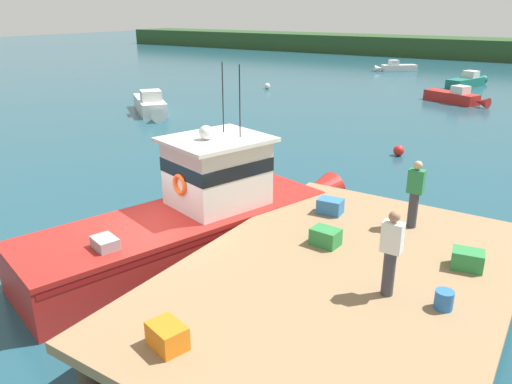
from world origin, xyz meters
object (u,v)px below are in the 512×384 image
(main_fishing_boat, at_px, (198,217))
(deckhand_further_back, at_px, (391,252))
(crate_single_by_cleat, at_px, (325,237))
(moored_boat_far_left, at_px, (151,105))
(crate_single_far, at_px, (467,260))
(deckhand_by_the_boat, at_px, (415,193))
(moored_boat_outer_mooring, at_px, (396,67))
(crate_stack_near_edge, at_px, (330,206))
(mooring_buoy_outer, at_px, (267,86))
(bait_bucket, at_px, (444,300))
(moored_boat_off_the_point, at_px, (468,81))
(moored_boat_near_channel, at_px, (455,97))
(crate_stack_mid_dock, at_px, (167,336))
(mooring_buoy_channel_marker, at_px, (399,150))

(main_fishing_boat, relative_size, deckhand_further_back, 6.08)
(crate_single_by_cleat, relative_size, moored_boat_far_left, 0.12)
(crate_single_far, relative_size, deckhand_by_the_boat, 0.37)
(moored_boat_outer_mooring, bearing_deg, crate_stack_near_edge, -74.27)
(moored_boat_far_left, xyz_separation_m, mooring_buoy_outer, (0.90, 12.07, -0.27))
(bait_bucket, bearing_deg, crate_single_by_cleat, 157.71)
(moored_boat_off_the_point, relative_size, mooring_buoy_outer, 11.10)
(moored_boat_near_channel, height_order, moored_boat_far_left, moored_boat_far_left)
(deckhand_by_the_boat, bearing_deg, moored_boat_far_left, 150.28)
(crate_stack_mid_dock, bearing_deg, mooring_buoy_outer, 119.04)
(crate_single_far, height_order, deckhand_further_back, deckhand_further_back)
(main_fishing_boat, relative_size, mooring_buoy_outer, 22.06)
(moored_boat_off_the_point, bearing_deg, main_fishing_boat, -89.78)
(bait_bucket, distance_m, mooring_buoy_outer, 32.64)
(crate_stack_mid_dock, bearing_deg, main_fishing_boat, 124.32)
(bait_bucket, bearing_deg, mooring_buoy_outer, 126.99)
(bait_bucket, xyz_separation_m, deckhand_by_the_boat, (-1.48, 3.11, 0.69))
(deckhand_further_back, bearing_deg, crate_stack_mid_dock, -125.30)
(crate_single_by_cleat, relative_size, bait_bucket, 1.76)
(moored_boat_off_the_point, relative_size, mooring_buoy_channel_marker, 10.74)
(moored_boat_outer_mooring, height_order, mooring_buoy_outer, moored_boat_outer_mooring)
(crate_single_by_cleat, bearing_deg, moored_boat_off_the_point, 96.16)
(crate_single_by_cleat, xyz_separation_m, deckhand_by_the_boat, (1.30, 1.97, 0.67))
(moored_boat_outer_mooring, xyz_separation_m, mooring_buoy_channel_marker, (9.94, -30.08, -0.15))
(deckhand_by_the_boat, xyz_separation_m, moored_boat_far_left, (-19.04, 10.87, -1.56))
(moored_boat_far_left, bearing_deg, bait_bucket, -34.26)
(moored_boat_outer_mooring, bearing_deg, bait_bucket, -71.05)
(moored_boat_off_the_point, height_order, moored_boat_outer_mooring, moored_boat_off_the_point)
(crate_stack_mid_dock, distance_m, moored_boat_off_the_point, 39.39)
(bait_bucket, relative_size, moored_boat_near_channel, 0.07)
(crate_single_by_cleat, bearing_deg, moored_boat_outer_mooring, 105.98)
(deckhand_further_back, bearing_deg, crate_single_by_cleat, 145.85)
(deckhand_by_the_boat, height_order, moored_boat_off_the_point, deckhand_by_the_boat)
(main_fishing_boat, distance_m, deckhand_by_the_boat, 5.38)
(crate_single_by_cleat, xyz_separation_m, bait_bucket, (2.78, -1.14, -0.02))
(bait_bucket, bearing_deg, deckhand_by_the_boat, 115.45)
(moored_boat_far_left, bearing_deg, moored_boat_off_the_point, 57.44)
(crate_single_far, height_order, deckhand_by_the_boat, deckhand_by_the_boat)
(moored_boat_far_left, bearing_deg, crate_stack_near_edge, -33.15)
(deckhand_by_the_boat, bearing_deg, moored_boat_outer_mooring, 108.42)
(crate_stack_mid_dock, relative_size, mooring_buoy_outer, 1.34)
(deckhand_further_back, xyz_separation_m, mooring_buoy_outer, (-18.65, 26.14, -1.83))
(moored_boat_off_the_point, relative_size, moored_boat_far_left, 0.96)
(moored_boat_outer_mooring, height_order, moored_boat_far_left, moored_boat_far_left)
(deckhand_by_the_boat, bearing_deg, main_fishing_boat, -158.70)
(mooring_buoy_channel_marker, bearing_deg, moored_boat_far_left, 176.55)
(main_fishing_boat, bearing_deg, mooring_buoy_channel_marker, 82.60)
(crate_stack_mid_dock, bearing_deg, moored_boat_far_left, 134.81)
(main_fishing_boat, height_order, crate_stack_mid_dock, main_fishing_boat)
(moored_boat_off_the_point, xyz_separation_m, moored_boat_far_left, (-13.99, -21.90, 0.07))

